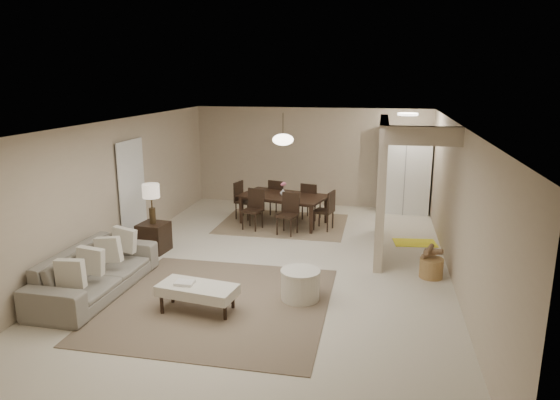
% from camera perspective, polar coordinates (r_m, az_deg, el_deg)
% --- Properties ---
extents(floor, '(9.00, 9.00, 0.00)m').
position_cam_1_polar(floor, '(8.91, -0.69, -7.49)').
color(floor, beige).
rests_on(floor, ground).
extents(ceiling, '(9.00, 9.00, 0.00)m').
position_cam_1_polar(ceiling, '(8.33, -0.74, 8.73)').
color(ceiling, white).
rests_on(ceiling, back_wall).
extents(back_wall, '(6.00, 0.00, 6.00)m').
position_cam_1_polar(back_wall, '(12.89, 3.52, 4.94)').
color(back_wall, tan).
rests_on(back_wall, floor).
extents(left_wall, '(0.00, 9.00, 9.00)m').
position_cam_1_polar(left_wall, '(9.61, -18.48, 1.16)').
color(left_wall, tan).
rests_on(left_wall, floor).
extents(right_wall, '(0.00, 9.00, 9.00)m').
position_cam_1_polar(right_wall, '(8.45, 19.60, -0.62)').
color(right_wall, tan).
rests_on(right_wall, floor).
extents(partition, '(0.15, 2.50, 2.50)m').
position_cam_1_polar(partition, '(9.57, 11.49, 1.56)').
color(partition, tan).
rests_on(partition, floor).
extents(doorway, '(0.04, 0.90, 2.04)m').
position_cam_1_polar(doorway, '(10.16, -16.58, 0.63)').
color(doorway, black).
rests_on(doorway, floor).
extents(pantry_cabinet, '(1.20, 0.55, 2.10)m').
position_cam_1_polar(pantry_cabinet, '(12.47, 14.05, 3.32)').
color(pantry_cabinet, white).
rests_on(pantry_cabinet, floor).
extents(flush_light, '(0.44, 0.44, 0.05)m').
position_cam_1_polar(flush_light, '(11.35, 14.40, 9.48)').
color(flush_light, white).
rests_on(flush_light, ceiling).
extents(living_rug, '(3.20, 3.20, 0.01)m').
position_cam_1_polar(living_rug, '(7.57, -7.07, -11.59)').
color(living_rug, brown).
rests_on(living_rug, floor).
extents(sofa, '(2.39, 0.97, 0.69)m').
position_cam_1_polar(sofa, '(8.24, -20.33, -7.65)').
color(sofa, gray).
rests_on(sofa, floor).
extents(ottoman_bench, '(1.17, 0.66, 0.40)m').
position_cam_1_polar(ottoman_bench, '(7.25, -9.43, -10.16)').
color(ottoman_bench, beige).
rests_on(ottoman_bench, living_rug).
extents(side_table, '(0.55, 0.55, 0.56)m').
position_cam_1_polar(side_table, '(9.82, -14.22, -4.16)').
color(side_table, black).
rests_on(side_table, floor).
extents(table_lamp, '(0.32, 0.32, 0.76)m').
position_cam_1_polar(table_lamp, '(9.60, -14.52, 0.62)').
color(table_lamp, '#43321C').
rests_on(table_lamp, side_table).
extents(round_pouf, '(0.59, 0.59, 0.46)m').
position_cam_1_polar(round_pouf, '(7.55, 2.34, -9.68)').
color(round_pouf, beige).
rests_on(round_pouf, floor).
extents(wicker_basket, '(0.46, 0.46, 0.33)m').
position_cam_1_polar(wicker_basket, '(8.73, 16.90, -7.44)').
color(wicker_basket, olive).
rests_on(wicker_basket, floor).
extents(dining_rug, '(2.80, 2.10, 0.01)m').
position_cam_1_polar(dining_rug, '(11.34, 0.33, -2.73)').
color(dining_rug, '#7F6A4F').
rests_on(dining_rug, floor).
extents(dining_table, '(2.12, 1.52, 0.67)m').
position_cam_1_polar(dining_table, '(11.25, 0.33, -1.12)').
color(dining_table, black).
rests_on(dining_table, dining_rug).
extents(dining_chairs, '(2.37, 1.96, 0.88)m').
position_cam_1_polar(dining_chairs, '(11.22, 0.33, -0.61)').
color(dining_chairs, black).
rests_on(dining_chairs, dining_rug).
extents(vase, '(0.16, 0.16, 0.15)m').
position_cam_1_polar(vase, '(11.15, 0.33, 0.90)').
color(vase, white).
rests_on(vase, dining_table).
extents(yellow_mat, '(0.89, 0.61, 0.01)m').
position_cam_1_polar(yellow_mat, '(10.42, 15.16, -4.74)').
color(yellow_mat, '#FFF428').
rests_on(yellow_mat, floor).
extents(pendant_light, '(0.46, 0.46, 0.71)m').
position_cam_1_polar(pendant_light, '(10.94, 0.34, 6.92)').
color(pendant_light, '#43321C').
rests_on(pendant_light, ceiling).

